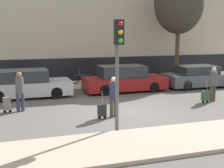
# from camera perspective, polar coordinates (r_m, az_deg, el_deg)

# --- Properties ---
(ground_plane) EXTENTS (80.00, 80.00, 0.00)m
(ground_plane) POSITION_cam_1_polar(r_m,az_deg,el_deg) (13.26, 2.15, -5.30)
(ground_plane) COLOR #565451
(sidewalk_near) EXTENTS (28.00, 2.50, 0.12)m
(sidewalk_near) POSITION_cam_1_polar(r_m,az_deg,el_deg) (9.97, 9.75, -10.16)
(sidewalk_near) COLOR tan
(sidewalk_near) RESTS_ON ground_plane
(sidewalk_far) EXTENTS (28.00, 3.00, 0.12)m
(sidewalk_far) POSITION_cam_1_polar(r_m,az_deg,el_deg) (19.82, -4.87, -0.17)
(sidewalk_far) COLOR tan
(sidewalk_far) RESTS_ON ground_plane
(parked_car_0) EXTENTS (4.56, 1.91, 1.44)m
(parked_car_0) POSITION_cam_1_polar(r_m,az_deg,el_deg) (16.86, -15.49, -0.10)
(parked_car_0) COLOR #B7BABF
(parked_car_0) RESTS_ON ground_plane
(parked_car_1) EXTENTS (4.67, 1.85, 1.49)m
(parked_car_1) POSITION_cam_1_polar(r_m,az_deg,el_deg) (17.86, 2.16, 0.83)
(parked_car_1) COLOR maroon
(parked_car_1) RESTS_ON ground_plane
(parked_car_2) EXTENTS (4.27, 1.91, 1.33)m
(parked_car_2) POSITION_cam_1_polar(r_m,az_deg,el_deg) (20.01, 15.42, 1.27)
(parked_car_2) COLOR #4C5156
(parked_car_2) RESTS_ON ground_plane
(pedestrian_left) EXTENTS (0.35, 0.34, 1.71)m
(pedestrian_left) POSITION_cam_1_polar(r_m,az_deg,el_deg) (13.90, -16.53, -0.89)
(pedestrian_left) COLOR #383347
(pedestrian_left) RESTS_ON ground_plane
(trolley_left) EXTENTS (0.34, 0.29, 1.19)m
(trolley_left) POSITION_cam_1_polar(r_m,az_deg,el_deg) (13.94, -18.64, -3.44)
(trolley_left) COLOR slate
(trolley_left) RESTS_ON ground_plane
(pedestrian_center) EXTENTS (0.34, 0.34, 1.63)m
(pedestrian_center) POSITION_cam_1_polar(r_m,az_deg,el_deg) (12.46, 0.32, -1.92)
(pedestrian_center) COLOR #4C4233
(pedestrian_center) RESTS_ON ground_plane
(trolley_center) EXTENTS (0.34, 0.29, 1.11)m
(trolley_center) POSITION_cam_1_polar(r_m,az_deg,el_deg) (12.31, -1.84, -4.83)
(trolley_center) COLOR #262628
(trolley_center) RESTS_ON ground_plane
(pedestrian_right) EXTENTS (0.34, 0.34, 1.70)m
(pedestrian_right) POSITION_cam_1_polar(r_m,az_deg,el_deg) (16.01, 18.05, 0.34)
(pedestrian_right) COLOR #4C4233
(pedestrian_right) RESTS_ON ground_plane
(trolley_right) EXTENTS (0.34, 0.29, 1.11)m
(trolley_right) POSITION_cam_1_polar(r_m,az_deg,el_deg) (15.69, 16.69, -2.07)
(trolley_right) COLOR #335138
(trolley_right) RESTS_ON ground_plane
(traffic_light) EXTENTS (0.28, 0.47, 3.78)m
(traffic_light) POSITION_cam_1_polar(r_m,az_deg,el_deg) (10.26, 1.13, 5.63)
(traffic_light) COLOR #515154
(traffic_light) RESTS_ON ground_plane
(parked_bicycle) EXTENTS (1.77, 0.06, 0.96)m
(parked_bicycle) POSITION_cam_1_polar(r_m,az_deg,el_deg) (19.92, -5.45, 1.13)
(parked_bicycle) COLOR black
(parked_bicycle) RESTS_ON sidewalk_far
(bare_tree_near_crossing) EXTENTS (3.25, 3.25, 7.09)m
(bare_tree_near_crossing) POSITION_cam_1_polar(r_m,az_deg,el_deg) (21.68, 12.13, 14.13)
(bare_tree_near_crossing) COLOR #4C3826
(bare_tree_near_crossing) RESTS_ON sidewalk_far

